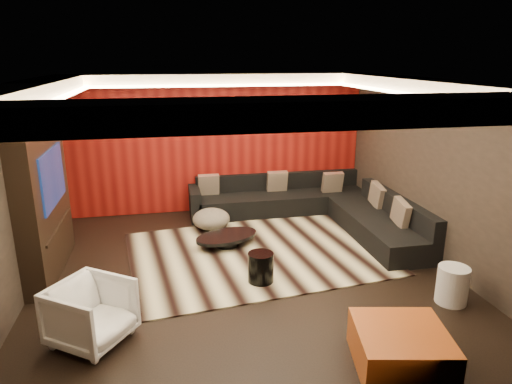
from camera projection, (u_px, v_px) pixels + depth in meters
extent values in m
cube|color=black|center=(245.00, 271.00, 6.91)|extent=(6.00, 6.00, 0.02)
cube|color=silver|center=(243.00, 80.00, 6.11)|extent=(6.00, 6.00, 0.02)
cube|color=black|center=(218.00, 144.00, 9.34)|extent=(6.00, 0.02, 2.80)
cube|color=black|center=(16.00, 194.00, 5.93)|extent=(0.02, 6.00, 2.80)
cube|color=black|center=(434.00, 171.00, 7.09)|extent=(0.02, 6.00, 2.80)
cube|color=#6B0C0A|center=(218.00, 144.00, 9.30)|extent=(5.98, 0.05, 2.78)
cube|color=silver|center=(219.00, 80.00, 8.68)|extent=(6.00, 0.60, 0.22)
cube|color=silver|center=(302.00, 112.00, 3.61)|extent=(6.00, 0.60, 0.22)
cube|color=silver|center=(28.00, 92.00, 5.62)|extent=(0.60, 4.80, 0.22)
cube|color=silver|center=(425.00, 87.00, 6.66)|extent=(0.60, 4.80, 0.22)
cube|color=#FFD899|center=(221.00, 86.00, 8.38)|extent=(4.80, 0.08, 0.04)
cube|color=#FFD899|center=(290.00, 118.00, 3.95)|extent=(4.80, 0.08, 0.04)
cube|color=#FFD899|center=(58.00, 99.00, 5.72)|extent=(0.08, 4.80, 0.04)
cube|color=#FFD899|center=(403.00, 93.00, 6.62)|extent=(0.08, 4.80, 0.04)
cube|color=black|center=(44.00, 201.00, 6.61)|extent=(0.30, 2.00, 2.20)
cube|color=black|center=(52.00, 177.00, 6.54)|extent=(0.04, 1.30, 0.80)
cube|color=black|center=(59.00, 226.00, 6.76)|extent=(0.04, 1.60, 0.04)
cube|color=beige|center=(255.00, 253.00, 7.50)|extent=(4.33, 3.45, 0.02)
cylinder|color=black|center=(227.00, 240.00, 7.76)|extent=(1.42, 1.42, 0.19)
cylinder|color=black|center=(261.00, 267.00, 6.48)|extent=(0.40, 0.40, 0.43)
ellipsoid|color=beige|center=(211.00, 219.00, 8.49)|extent=(0.83, 0.83, 0.38)
cylinder|color=silver|center=(452.00, 285.00, 5.95)|extent=(0.42, 0.42, 0.50)
cube|color=maroon|center=(401.00, 348.00, 4.73)|extent=(1.10, 1.10, 0.41)
imported|color=white|center=(91.00, 313.00, 5.10)|extent=(1.09, 1.08, 0.72)
cube|color=black|center=(282.00, 202.00, 9.49)|extent=(3.50, 0.90, 0.40)
cube|color=black|center=(278.00, 181.00, 9.71)|extent=(3.50, 0.20, 0.35)
cube|color=black|center=(378.00, 227.00, 8.09)|extent=(0.90, 2.60, 0.40)
cube|color=black|center=(398.00, 206.00, 8.05)|extent=(0.20, 2.60, 0.35)
cube|color=black|center=(195.00, 203.00, 9.11)|extent=(0.20, 0.90, 0.60)
cube|color=#C6AB91|center=(332.00, 182.00, 9.42)|extent=(0.42, 0.20, 0.44)
cube|color=#C6AB91|center=(401.00, 213.00, 7.58)|extent=(0.12, 0.50, 0.50)
cube|color=#C6AB91|center=(277.00, 181.00, 9.50)|extent=(0.42, 0.20, 0.44)
cube|color=#C6AB91|center=(209.00, 185.00, 9.24)|extent=(0.42, 0.20, 0.44)
cube|color=#C6AB91|center=(377.00, 195.00, 8.53)|extent=(0.12, 0.50, 0.50)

